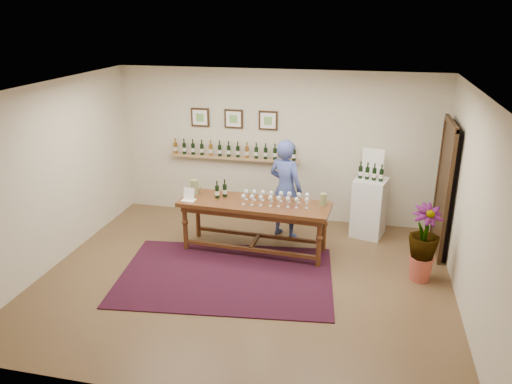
% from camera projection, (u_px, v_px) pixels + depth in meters
% --- Properties ---
extents(ground, '(6.00, 6.00, 0.00)m').
position_uv_depth(ground, '(244.00, 279.00, 7.42)').
color(ground, brown).
rests_on(ground, ground).
extents(room_shell, '(6.00, 6.00, 6.00)m').
position_uv_depth(room_shell, '(393.00, 179.00, 8.30)').
color(room_shell, beige).
rests_on(room_shell, ground).
extents(rug, '(3.38, 2.46, 0.02)m').
position_uv_depth(rug, '(226.00, 276.00, 7.50)').
color(rug, '#4D0D13').
rests_on(rug, ground).
extents(tasting_table, '(2.47, 0.90, 0.86)m').
position_uv_depth(tasting_table, '(254.00, 210.00, 8.06)').
color(tasting_table, '#442511').
rests_on(tasting_table, ground).
extents(table_glasses, '(1.34, 0.39, 0.18)m').
position_uv_depth(table_glasses, '(275.00, 198.00, 7.92)').
color(table_glasses, silver).
rests_on(table_glasses, tasting_table).
extents(table_bottles, '(0.28, 0.18, 0.29)m').
position_uv_depth(table_bottles, '(221.00, 189.00, 8.18)').
color(table_bottles, black).
rests_on(table_bottles, tasting_table).
extents(pitcher_left, '(0.18, 0.18, 0.24)m').
position_uv_depth(pitcher_left, '(194.00, 187.00, 8.34)').
color(pitcher_left, olive).
rests_on(pitcher_left, tasting_table).
extents(pitcher_right, '(0.13, 0.13, 0.20)m').
position_uv_depth(pitcher_right, '(323.00, 200.00, 7.85)').
color(pitcher_right, olive).
rests_on(pitcher_right, tasting_table).
extents(menu_card, '(0.23, 0.17, 0.20)m').
position_uv_depth(menu_card, '(189.00, 194.00, 8.09)').
color(menu_card, white).
rests_on(menu_card, tasting_table).
extents(display_pedestal, '(0.64, 0.64, 1.04)m').
position_uv_depth(display_pedestal, '(369.00, 207.00, 8.72)').
color(display_pedestal, white).
rests_on(display_pedestal, ground).
extents(pedestal_bottles, '(0.31, 0.15, 0.30)m').
position_uv_depth(pedestal_bottles, '(371.00, 171.00, 8.47)').
color(pedestal_bottles, black).
rests_on(pedestal_bottles, display_pedestal).
extents(info_sign, '(0.37, 0.12, 0.52)m').
position_uv_depth(info_sign, '(373.00, 162.00, 8.62)').
color(info_sign, white).
rests_on(info_sign, display_pedestal).
extents(potted_plant, '(0.68, 0.68, 1.01)m').
position_uv_depth(potted_plant, '(424.00, 243.00, 7.22)').
color(potted_plant, '#B34B3B').
rests_on(potted_plant, ground).
extents(person, '(0.75, 0.64, 1.75)m').
position_uv_depth(person, '(286.00, 189.00, 8.57)').
color(person, '#3C4B8F').
rests_on(person, ground).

